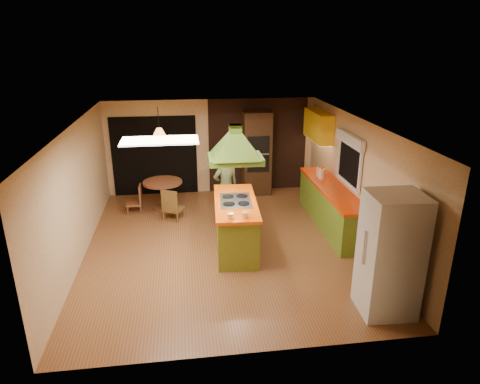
{
  "coord_description": "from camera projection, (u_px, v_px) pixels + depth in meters",
  "views": [
    {
      "loc": [
        -0.74,
        -7.86,
        4.02
      ],
      "look_at": [
        0.32,
        -0.07,
        1.15
      ],
      "focal_mm": 32.0,
      "sensor_mm": 36.0,
      "label": 1
    }
  ],
  "objects": [
    {
      "name": "kitchen_island",
      "position": [
        236.0,
        224.0,
        8.48
      ],
      "size": [
        0.93,
        2.06,
        1.02
      ],
      "rotation": [
        0.0,
        0.0,
        -0.06
      ],
      "color": "olive",
      "rests_on": "ground"
    },
    {
      "name": "right_counter",
      "position": [
        331.0,
        206.0,
        9.49
      ],
      "size": [
        0.62,
        3.05,
        0.92
      ],
      "color": "olive",
      "rests_on": "ground"
    },
    {
      "name": "man",
      "position": [
        226.0,
        187.0,
        9.63
      ],
      "size": [
        0.7,
        0.57,
        1.65
      ],
      "primitive_type": "imported",
      "rotation": [
        0.0,
        0.0,
        3.48
      ],
      "color": "#444C28",
      "rests_on": "ground"
    },
    {
      "name": "room_walls",
      "position": [
        223.0,
        187.0,
        8.36
      ],
      "size": [
        5.5,
        6.5,
        6.5
      ],
      "color": "beige",
      "rests_on": "ground"
    },
    {
      "name": "chair_left",
      "position": [
        134.0,
        199.0,
        10.29
      ],
      "size": [
        0.37,
        0.37,
        0.67
      ],
      "primitive_type": null,
      "rotation": [
        0.0,
        0.0,
        -1.58
      ],
      "color": "brown",
      "rests_on": "ground"
    },
    {
      "name": "ground",
      "position": [
        224.0,
        244.0,
        8.79
      ],
      "size": [
        6.5,
        6.5,
        0.0
      ],
      "primitive_type": "plane",
      "color": "brown",
      "rests_on": "ground"
    },
    {
      "name": "canister_medium",
      "position": [
        319.0,
        172.0,
        10.02
      ],
      "size": [
        0.17,
        0.17,
        0.2
      ],
      "primitive_type": "cylinder",
      "rotation": [
        0.0,
        0.0,
        0.2
      ],
      "color": "beige",
      "rests_on": "right_counter"
    },
    {
      "name": "dining_table",
      "position": [
        163.0,
        190.0,
        10.42
      ],
      "size": [
        0.95,
        0.95,
        0.71
      ],
      "rotation": [
        0.0,
        0.0,
        -0.14
      ],
      "color": "brown",
      "rests_on": "ground"
    },
    {
      "name": "window_right",
      "position": [
        350.0,
        151.0,
        8.89
      ],
      "size": [
        0.12,
        1.35,
        1.06
      ],
      "color": "black",
      "rests_on": "room_walls"
    },
    {
      "name": "pendant_lamp",
      "position": [
        159.0,
        133.0,
        9.94
      ],
      "size": [
        0.38,
        0.38,
        0.23
      ],
      "primitive_type": "cone",
      "rotation": [
        0.0,
        0.0,
        -0.1
      ],
      "color": "#FF9E3F",
      "rests_on": "ceiling_plane"
    },
    {
      "name": "fluor_panel",
      "position": [
        160.0,
        141.0,
        6.68
      ],
      "size": [
        1.2,
        0.6,
        0.03
      ],
      "primitive_type": "cube",
      "color": "white",
      "rests_on": "ceiling_plane"
    },
    {
      "name": "ceiling_plane",
      "position": [
        222.0,
        123.0,
        7.93
      ],
      "size": [
        6.5,
        6.5,
        0.0
      ],
      "primitive_type": "plane",
      "rotation": [
        3.14,
        0.0,
        0.0
      ],
      "color": "silver",
      "rests_on": "room_walls"
    },
    {
      "name": "wall_oven",
      "position": [
        256.0,
        153.0,
        11.3
      ],
      "size": [
        0.75,
        0.62,
        2.21
      ],
      "rotation": [
        0.0,
        0.0,
        0.04
      ],
      "color": "#402714",
      "rests_on": "ground"
    },
    {
      "name": "upper_cabinets",
      "position": [
        318.0,
        126.0,
        10.49
      ],
      "size": [
        0.34,
        1.4,
        0.7
      ],
      "primitive_type": "cube",
      "color": "yellow",
      "rests_on": "room_walls"
    },
    {
      "name": "canister_large",
      "position": [
        322.0,
        174.0,
        9.86
      ],
      "size": [
        0.2,
        0.2,
        0.23
      ],
      "primitive_type": "cylinder",
      "rotation": [
        0.0,
        0.0,
        0.39
      ],
      "color": "#FAEDC9",
      "rests_on": "right_counter"
    },
    {
      "name": "brick_panel",
      "position": [
        258.0,
        145.0,
        11.52
      ],
      "size": [
        2.64,
        0.03,
        2.5
      ],
      "primitive_type": "cube",
      "color": "#381E14",
      "rests_on": "ground"
    },
    {
      "name": "refrigerator",
      "position": [
        390.0,
        255.0,
        6.36
      ],
      "size": [
        0.82,
        0.78,
        1.92
      ],
      "primitive_type": "cube",
      "rotation": [
        0.0,
        0.0,
        -0.04
      ],
      "color": "silver",
      "rests_on": "ground"
    },
    {
      "name": "nook_opening",
      "position": [
        155.0,
        156.0,
        11.24
      ],
      "size": [
        2.2,
        0.03,
        2.1
      ],
      "primitive_type": "cube",
      "color": "black",
      "rests_on": "ground"
    },
    {
      "name": "range_hood",
      "position": [
        235.0,
        138.0,
        7.88
      ],
      "size": [
        1.02,
        0.74,
        0.79
      ],
      "rotation": [
        0.0,
        0.0,
        -0.01
      ],
      "color": "#486719",
      "rests_on": "ceiling_plane"
    },
    {
      "name": "canister_small",
      "position": [
        319.0,
        172.0,
        10.06
      ],
      "size": [
        0.15,
        0.15,
        0.16
      ],
      "primitive_type": "cylinder",
      "rotation": [
        0.0,
        0.0,
        -0.31
      ],
      "color": "beige",
      "rests_on": "right_counter"
    },
    {
      "name": "chair_near",
      "position": [
        173.0,
        204.0,
        9.89
      ],
      "size": [
        0.55,
        0.55,
        0.75
      ],
      "primitive_type": null,
      "rotation": [
        0.0,
        0.0,
        2.69
      ],
      "color": "brown",
      "rests_on": "ground"
    }
  ]
}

